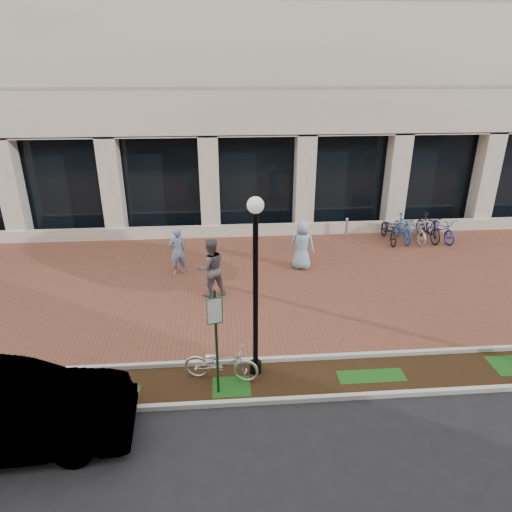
{
  "coord_description": "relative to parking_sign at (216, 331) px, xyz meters",
  "views": [
    {
      "loc": [
        -1.56,
        -13.89,
        6.9
      ],
      "look_at": [
        -0.51,
        -0.8,
        1.3
      ],
      "focal_mm": 32.0,
      "sensor_mm": 36.0,
      "label": 1
    }
  ],
  "objects": [
    {
      "name": "ground",
      "position": [
        1.75,
        5.56,
        -1.64
      ],
      "size": [
        120.0,
        120.0,
        0.0
      ],
      "primitive_type": "plane",
      "color": "black",
      "rests_on": "ground"
    },
    {
      "name": "pedestrian_left",
      "position": [
        -1.37,
        6.51,
        -0.8
      ],
      "size": [
        0.73,
        0.64,
        1.68
      ],
      "primitive_type": "imported",
      "rotation": [
        0.0,
        0.0,
        3.61
      ],
      "color": "#7C93B9",
      "rests_on": "ground"
    },
    {
      "name": "parking_sign",
      "position": [
        0.0,
        0.0,
        0.0
      ],
      "size": [
        0.34,
        0.07,
        2.6
      ],
      "rotation": [
        0.0,
        0.0,
        0.24
      ],
      "color": "#153B19",
      "rests_on": "ground"
    },
    {
      "name": "bike_rack_cluster",
      "position": [
        8.21,
        8.94,
        -1.12
      ],
      "size": [
        3.06,
        2.0,
        1.12
      ],
      "rotation": [
        0.0,
        0.0,
        0.07
      ],
      "color": "black",
      "rests_on": "ground"
    },
    {
      "name": "pedestrian_mid",
      "position": [
        -0.19,
        4.71,
        -0.67
      ],
      "size": [
        1.12,
        0.99,
        1.94
      ],
      "primitive_type": "imported",
      "rotation": [
        0.0,
        0.0,
        3.45
      ],
      "color": "#5B5B5F",
      "rests_on": "ground"
    },
    {
      "name": "curb_street_side",
      "position": [
        1.75,
        -0.44,
        -1.58
      ],
      "size": [
        40.0,
        0.12,
        0.12
      ],
      "primitive_type": "cube",
      "color": "#B2B3A9",
      "rests_on": "ground"
    },
    {
      "name": "brick_plaza",
      "position": [
        1.75,
        5.56,
        -1.63
      ],
      "size": [
        40.0,
        9.0,
        0.01
      ],
      "primitive_type": "cube",
      "color": "brown",
      "rests_on": "ground"
    },
    {
      "name": "bollard",
      "position": [
        5.44,
        9.47,
        -1.18
      ],
      "size": [
        0.12,
        0.12,
        0.9
      ],
      "color": "silver",
      "rests_on": "ground"
    },
    {
      "name": "curb_plaza_side",
      "position": [
        1.75,
        1.06,
        -1.58
      ],
      "size": [
        40.0,
        0.12,
        0.12
      ],
      "primitive_type": "cube",
      "color": "#B2B3A9",
      "rests_on": "ground"
    },
    {
      "name": "pedestrian_right",
      "position": [
        3.03,
        6.58,
        -0.74
      ],
      "size": [
        1.01,
        0.82,
        1.8
      ],
      "primitive_type": "imported",
      "rotation": [
        0.0,
        0.0,
        2.83
      ],
      "color": "#88ABCC",
      "rests_on": "ground"
    },
    {
      "name": "sedan_near_curb",
      "position": [
        -4.04,
        -1.2,
        -0.86
      ],
      "size": [
        4.85,
        1.98,
        1.56
      ],
      "primitive_type": "imported",
      "rotation": [
        0.0,
        0.0,
        1.64
      ],
      "color": "silver",
      "rests_on": "ground"
    },
    {
      "name": "lamppost",
      "position": [
        0.9,
        0.66,
        0.83
      ],
      "size": [
        0.36,
        0.36,
        4.37
      ],
      "color": "black",
      "rests_on": "ground"
    },
    {
      "name": "planting_strip",
      "position": [
        1.75,
        0.31,
        -1.63
      ],
      "size": [
        40.0,
        1.5,
        0.01
      ],
      "primitive_type": "cube",
      "color": "black",
      "rests_on": "ground"
    },
    {
      "name": "locked_bicycle",
      "position": [
        0.08,
        0.48,
        -1.18
      ],
      "size": [
        1.86,
        0.97,
        0.93
      ],
      "primitive_type": "imported",
      "rotation": [
        0.0,
        0.0,
        1.36
      ],
      "color": "silver",
      "rests_on": "ground"
    }
  ]
}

